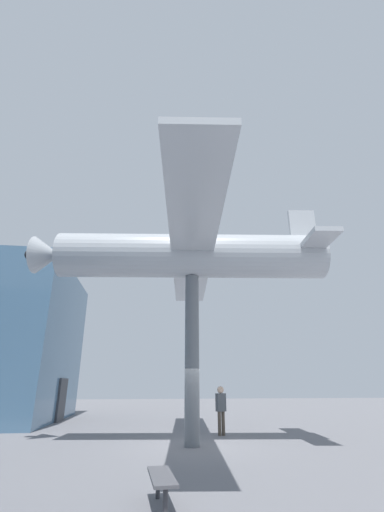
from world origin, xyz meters
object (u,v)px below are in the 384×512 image
support_pylon_central (192,355)px  visitor_person (221,406)px  suspended_airplane (187,256)px  plaza_bench (162,479)px

support_pylon_central → visitor_person: bearing=-31.8°
suspended_airplane → visitor_person: suspended_airplane is taller
support_pylon_central → suspended_airplane: suspended_airplane is taller
support_pylon_central → suspended_airplane: 3.90m
suspended_airplane → plaza_bench: bearing=175.7°
visitor_person → plaza_bench: bearing=-127.5°
support_pylon_central → visitor_person: (2.49, -1.55, -1.87)m
support_pylon_central → suspended_airplane: bearing=83.9°
support_pylon_central → plaza_bench: support_pylon_central is taller
visitor_person → plaza_bench: size_ratio=1.31×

